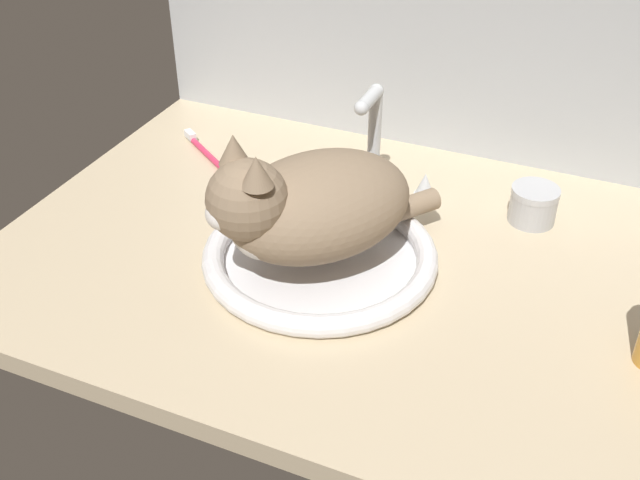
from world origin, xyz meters
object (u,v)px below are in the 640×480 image
at_px(cat, 306,206).
at_px(toothbrush, 207,153).
at_px(metal_jar, 533,205).
at_px(sink_basin, 320,256).
at_px(faucet, 372,154).

xyz_separation_m(cat, toothbrush, (-0.29, 0.22, -0.10)).
bearing_deg(metal_jar, sink_basin, -137.85).
height_order(faucet, toothbrush, faucet).
relative_size(sink_basin, metal_jar, 4.58).
bearing_deg(metal_jar, faucet, -175.23).
relative_size(metal_jar, toothbrush, 0.49).
xyz_separation_m(sink_basin, cat, (-0.01, -0.02, 0.09)).
xyz_separation_m(metal_jar, toothbrush, (-0.54, -0.02, -0.02)).
relative_size(faucet, metal_jar, 2.86).
bearing_deg(sink_basin, cat, -126.63).
distance_m(metal_jar, toothbrush, 0.55).
height_order(faucet, metal_jar, faucet).
bearing_deg(cat, metal_jar, 42.80).
xyz_separation_m(faucet, cat, (-0.01, -0.22, 0.03)).
distance_m(cat, toothbrush, 0.37).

